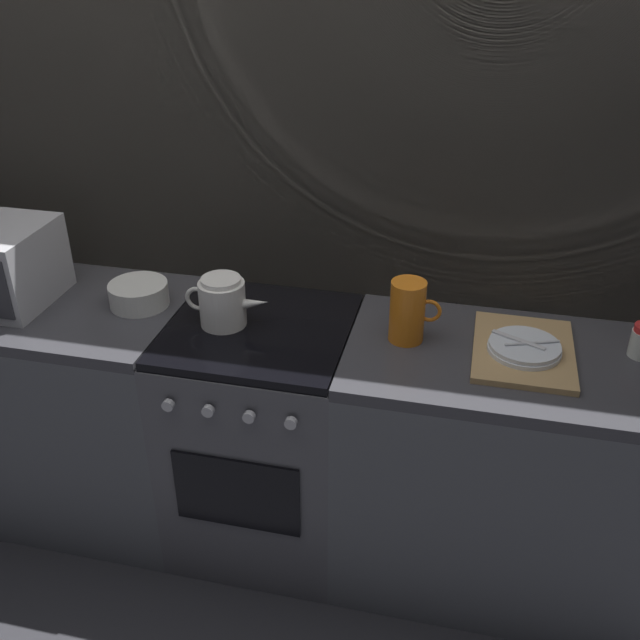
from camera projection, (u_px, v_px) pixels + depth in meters
The scene contains 9 objects.
ground_plane at pixel (269, 526), 2.79m from camera, with size 8.00×8.00×0.00m, color #2D2D33.
back_wall at pixel (283, 204), 2.47m from camera, with size 3.60×0.05×2.40m.
counter_left at pixel (38, 401), 2.74m from camera, with size 1.20×0.60×0.90m.
stove_unit at pixel (264, 435), 2.57m from camera, with size 0.60×0.63×0.90m.
counter_right at pixel (524, 474), 2.39m from camera, with size 1.20×0.60×0.90m.
kettle at pixel (223, 302), 2.32m from camera, with size 0.28×0.15×0.17m.
mixing_bowl at pixel (139, 294), 2.45m from camera, with size 0.20×0.20×0.08m, color silver.
pitcher at pixel (408, 311), 2.22m from camera, with size 0.16×0.11×0.20m.
dish_pile at pixel (524, 349), 2.18m from camera, with size 0.30×0.40×0.06m.
Camera 1 is at (0.65, -1.92, 2.08)m, focal length 40.46 mm.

